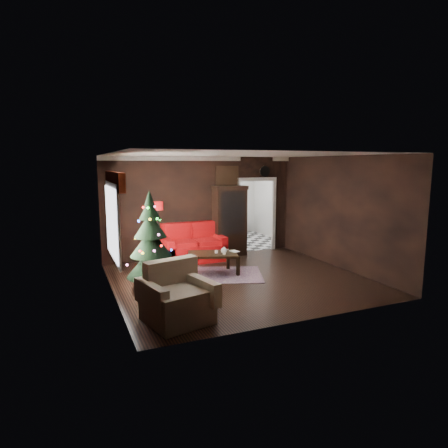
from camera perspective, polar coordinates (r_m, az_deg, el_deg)
name	(u,v)px	position (r m, az deg, el deg)	size (l,w,h in m)	color
floor	(239,280)	(8.81, 2.30, -8.25)	(5.50, 5.50, 0.00)	black
ceiling	(240,154)	(8.42, 2.42, 10.27)	(5.50, 5.50, 0.00)	white
wall_back	(202,207)	(10.80, -3.30, 2.53)	(5.50, 5.50, 0.00)	black
wall_front	(305,239)	(6.36, 11.98, -2.17)	(5.50, 5.50, 0.00)	black
wall_left	(111,226)	(7.76, -16.36, -0.36)	(5.50, 5.50, 0.00)	black
wall_right	(340,213)	(9.98, 16.80, 1.63)	(5.50, 5.50, 0.00)	black
doorway	(256,216)	(11.52, 4.71, 1.16)	(1.10, 0.10, 2.10)	silver
left_window	(112,222)	(7.95, -16.26, 0.23)	(0.05, 1.60, 1.40)	white
valance	(114,181)	(7.88, -15.94, 6.17)	(0.12, 2.10, 0.35)	maroon
kitchen_floor	(235,241)	(13.03, 1.60, -2.59)	(3.00, 3.00, 0.00)	silver
kitchen_window	(219,189)	(14.12, -0.81, 5.27)	(0.70, 0.06, 0.70)	white
rug	(221,275)	(9.18, -0.47, -7.50)	(1.91, 1.39, 0.01)	#523545
loveseat	(194,243)	(10.39, -4.50, -2.76)	(1.70, 0.90, 1.00)	maroon
curio_cabinet	(230,222)	(10.92, 0.84, 0.23)	(0.90, 0.45, 1.90)	black
floor_lamp	(159,233)	(10.10, -9.65, -1.30)	(0.27, 0.27, 1.62)	black
christmas_tree	(151,240)	(8.02, -10.81, -2.40)	(1.01, 1.01, 1.93)	black
armchair	(177,295)	(6.50, -6.98, -10.39)	(1.01, 1.01, 1.04)	tan
coffee_table	(212,264)	(9.11, -1.72, -5.91)	(1.15, 0.69, 0.52)	#351B0D
teapot	(224,250)	(8.99, -0.02, -3.92)	(0.16, 0.16, 0.15)	white
cup_a	(216,252)	(9.04, -1.13, -4.13)	(0.08, 0.08, 0.07)	white
cup_b	(224,253)	(8.92, 0.03, -4.31)	(0.07, 0.07, 0.06)	white
book	(232,247)	(9.11, 1.18, -3.49)	(0.17, 0.02, 0.23)	#7E7059
wall_clock	(265,171)	(11.49, 6.03, 7.78)	(0.32, 0.32, 0.06)	white
painting	(227,176)	(10.97, 0.46, 7.09)	(0.62, 0.05, 0.52)	#A47B3F
kitchen_counter	(221,223)	(14.03, -0.42, 0.11)	(1.80, 0.60, 0.90)	white
kitchen_table	(230,233)	(12.57, 0.93, -1.27)	(0.70, 0.70, 0.75)	brown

